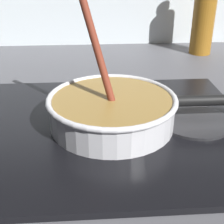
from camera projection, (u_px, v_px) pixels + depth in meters
name	position (u px, v px, depth m)	size (l,w,h in m)	color
ground	(68.00, 177.00, 0.55)	(2.40, 1.60, 0.04)	#4C4C51
hob_plate	(112.00, 127.00, 0.65)	(0.56, 0.48, 0.01)	black
burner_ring	(112.00, 123.00, 0.64)	(0.16, 0.16, 0.01)	#592D0C
spare_burner	(194.00, 121.00, 0.65)	(0.15, 0.15, 0.01)	#262628
cooking_pan	(113.00, 109.00, 0.63)	(0.41, 0.25, 0.26)	silver
oil_bottle	(204.00, 17.00, 1.07)	(0.07, 0.07, 0.29)	#8C5919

